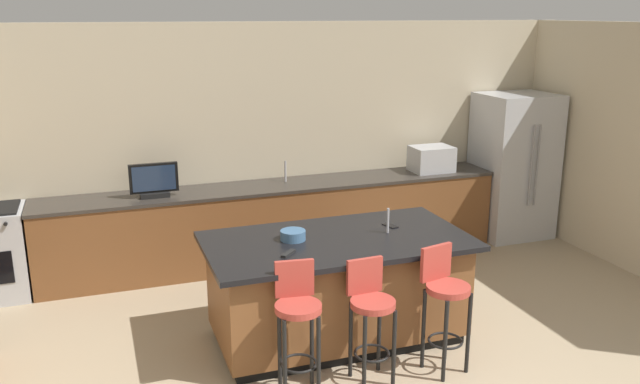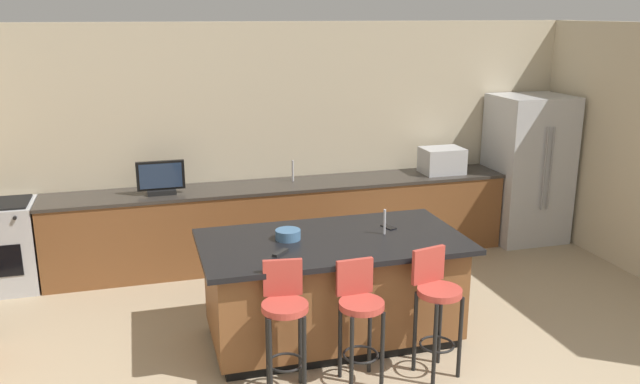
% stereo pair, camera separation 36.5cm
% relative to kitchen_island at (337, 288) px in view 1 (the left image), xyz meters
% --- Properties ---
extents(wall_back, '(7.45, 0.12, 2.64)m').
position_rel_kitchen_island_xyz_m(wall_back, '(0.07, 2.29, 0.86)').
color(wall_back, beige).
rests_on(wall_back, ground_plane).
extents(counter_back, '(5.16, 0.62, 0.90)m').
position_rel_kitchen_island_xyz_m(counter_back, '(0.02, 1.91, -0.01)').
color(counter_back, brown).
rests_on(counter_back, ground_plane).
extents(kitchen_island, '(2.22, 1.18, 0.91)m').
position_rel_kitchen_island_xyz_m(kitchen_island, '(0.00, 0.00, 0.00)').
color(kitchen_island, black).
rests_on(kitchen_island, ground_plane).
extents(refrigerator, '(0.88, 0.79, 1.78)m').
position_rel_kitchen_island_xyz_m(refrigerator, '(3.05, 1.84, 0.43)').
color(refrigerator, '#B7BABF').
rests_on(refrigerator, ground_plane).
extents(microwave, '(0.48, 0.36, 0.30)m').
position_rel_kitchen_island_xyz_m(microwave, '(1.93, 1.91, 0.58)').
color(microwave, '#B7BABF').
rests_on(microwave, counter_back).
extents(tv_monitor, '(0.49, 0.16, 0.35)m').
position_rel_kitchen_island_xyz_m(tv_monitor, '(-1.31, 1.86, 0.59)').
color(tv_monitor, black).
rests_on(tv_monitor, counter_back).
extents(sink_faucet_back, '(0.02, 0.02, 0.24)m').
position_rel_kitchen_island_xyz_m(sink_faucet_back, '(0.15, 2.01, 0.55)').
color(sink_faucet_back, '#B2B2B7').
rests_on(sink_faucet_back, counter_back).
extents(sink_faucet_island, '(0.02, 0.02, 0.22)m').
position_rel_kitchen_island_xyz_m(sink_faucet_island, '(0.46, 0.00, 0.55)').
color(sink_faucet_island, '#B2B2B7').
rests_on(sink_faucet_island, kitchen_island).
extents(bar_stool_left, '(0.34, 0.36, 1.00)m').
position_rel_kitchen_island_xyz_m(bar_stool_left, '(-0.57, -0.70, 0.14)').
color(bar_stool_left, '#B23D33').
rests_on(bar_stool_left, ground_plane).
extents(bar_stool_center, '(0.34, 0.34, 0.95)m').
position_rel_kitchen_island_xyz_m(bar_stool_center, '(-0.00, -0.71, 0.10)').
color(bar_stool_center, '#B23D33').
rests_on(bar_stool_center, ground_plane).
extents(bar_stool_right, '(0.35, 0.37, 1.00)m').
position_rel_kitchen_island_xyz_m(bar_stool_right, '(0.60, -0.76, 0.14)').
color(bar_stool_right, '#B23D33').
rests_on(bar_stool_right, ground_plane).
extents(fruit_bowl, '(0.21, 0.21, 0.08)m').
position_rel_kitchen_island_xyz_m(fruit_bowl, '(-0.36, 0.10, 0.49)').
color(fruit_bowl, '#3F668C').
rests_on(fruit_bowl, kitchen_island).
extents(cell_phone, '(0.11, 0.16, 0.01)m').
position_rel_kitchen_island_xyz_m(cell_phone, '(0.56, 0.16, 0.45)').
color(cell_phone, black).
rests_on(cell_phone, kitchen_island).
extents(tv_remote, '(0.15, 0.15, 0.02)m').
position_rel_kitchen_island_xyz_m(tv_remote, '(-0.49, -0.22, 0.45)').
color(tv_remote, black).
rests_on(tv_remote, kitchen_island).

